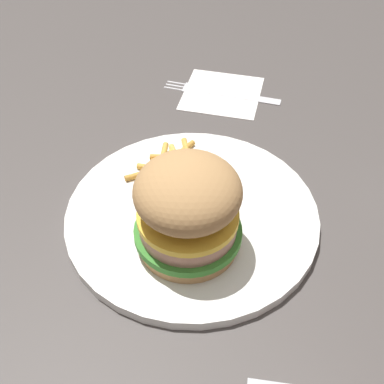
{
  "coord_description": "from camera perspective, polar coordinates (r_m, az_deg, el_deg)",
  "views": [
    {
      "loc": [
        -0.1,
        0.33,
        0.41
      ],
      "look_at": [
        0.02,
        -0.02,
        0.04
      ],
      "focal_mm": 46.68,
      "sensor_mm": 36.0,
      "label": 1
    }
  ],
  "objects": [
    {
      "name": "fries_pile",
      "position": [
        0.6,
        -2.71,
        3.03
      ],
      "size": [
        0.09,
        0.11,
        0.01
      ],
      "color": "gold",
      "rests_on": "plate"
    },
    {
      "name": "sandwich",
      "position": [
        0.48,
        -0.48,
        -1.87
      ],
      "size": [
        0.11,
        0.11,
        0.1
      ],
      "color": "tan",
      "rests_on": "plate"
    },
    {
      "name": "fork",
      "position": [
        0.75,
        3.33,
        11.39
      ],
      "size": [
        0.17,
        0.03,
        0.0
      ],
      "color": "silver",
      "rests_on": "napkin"
    },
    {
      "name": "plate",
      "position": [
        0.55,
        -0.0,
        -2.65
      ],
      "size": [
        0.28,
        0.28,
        0.01
      ],
      "primitive_type": "cylinder",
      "color": "white",
      "rests_on": "ground_plane"
    },
    {
      "name": "ground_plane",
      "position": [
        0.54,
        1.56,
        -5.0
      ],
      "size": [
        1.6,
        1.6,
        0.0
      ],
      "primitive_type": "plane",
      "color": "#47423F"
    },
    {
      "name": "napkin",
      "position": [
        0.75,
        3.44,
        11.21
      ],
      "size": [
        0.12,
        0.12,
        0.0
      ],
      "primitive_type": "cube",
      "rotation": [
        0.0,
        0.0,
        0.1
      ],
      "color": "white",
      "rests_on": "ground_plane"
    }
  ]
}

